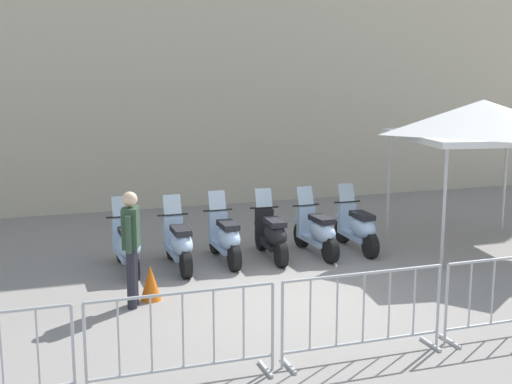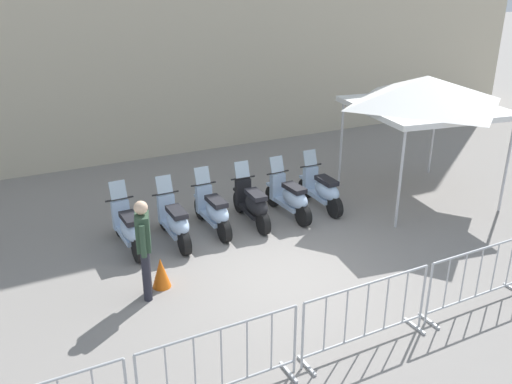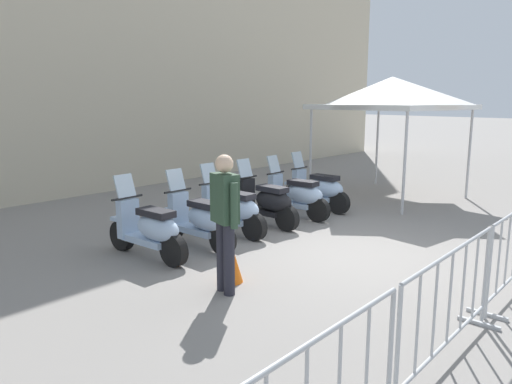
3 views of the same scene
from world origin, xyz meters
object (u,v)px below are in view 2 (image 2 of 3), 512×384
object	(u,v)px
motorcycle_3	(253,204)
motorcycle_5	(322,190)
motorcycle_1	(175,222)
barrier_segment_3	(479,278)
barrier_segment_2	(366,315)
motorcycle_0	(129,228)
motorcycle_2	(213,211)
motorcycle_4	(290,198)
barrier_segment_1	(222,364)
canopy_tent	(426,93)
officer_near_row_end	(144,244)
traffic_cone	(161,273)

from	to	relation	value
motorcycle_3	motorcycle_5	xyz separation A→B (m)	(1.75, 0.29, 0.00)
motorcycle_1	barrier_segment_3	world-z (taller)	motorcycle_1
motorcycle_3	barrier_segment_2	bearing A→B (deg)	-86.55
motorcycle_3	motorcycle_0	bearing A→B (deg)	-171.86
motorcycle_3	barrier_segment_3	distance (m)	4.76
motorcycle_2	motorcycle_3	distance (m)	0.88
motorcycle_3	motorcycle_4	size ratio (longest dim) A/B	1.01
motorcycle_3	barrier_segment_1	bearing A→B (deg)	-112.00
motorcycle_1	motorcycle_4	bearing A→B (deg)	9.96
motorcycle_1	motorcycle_3	world-z (taller)	same
barrier_segment_3	canopy_tent	distance (m)	5.05
barrier_segment_1	barrier_segment_3	distance (m)	4.45
motorcycle_5	barrier_segment_3	distance (m)	4.42
motorcycle_1	canopy_tent	distance (m)	6.30
motorcycle_1	motorcycle_5	world-z (taller)	same
motorcycle_5	officer_near_row_end	size ratio (longest dim) A/B	1.00
officer_near_row_end	canopy_tent	xyz separation A→B (m)	(6.70, 2.40, 1.54)
motorcycle_4	barrier_segment_3	world-z (taller)	motorcycle_4
barrier_segment_2	motorcycle_4	bearing A→B (deg)	82.17
officer_near_row_end	motorcycle_4	bearing A→B (deg)	33.51
motorcycle_1	canopy_tent	bearing A→B (deg)	5.85
motorcycle_0	barrier_segment_3	bearing A→B (deg)	-35.98
barrier_segment_2	motorcycle_3	bearing A→B (deg)	93.45
officer_near_row_end	motorcycle_1	bearing A→B (deg)	66.39
motorcycle_4	barrier_segment_2	distance (m)	4.56
motorcycle_4	motorcycle_5	size ratio (longest dim) A/B	0.99
motorcycle_2	motorcycle_3	size ratio (longest dim) A/B	1.00
motorcycle_5	traffic_cone	size ratio (longest dim) A/B	3.13
barrier_segment_1	barrier_segment_2	bearing A→B (deg)	9.14
motorcycle_2	canopy_tent	world-z (taller)	canopy_tent
motorcycle_5	motorcycle_2	bearing A→B (deg)	-171.72
motorcycle_5	traffic_cone	distance (m)	4.58
motorcycle_2	barrier_segment_2	xyz separation A→B (m)	(1.15, -4.33, 0.07)
motorcycle_5	officer_near_row_end	world-z (taller)	officer_near_row_end
motorcycle_0	motorcycle_4	size ratio (longest dim) A/B	1.00
motorcycle_3	barrier_segment_2	distance (m)	4.43
barrier_segment_3	canopy_tent	size ratio (longest dim) A/B	0.71
motorcycle_3	traffic_cone	distance (m)	2.96
motorcycle_2	officer_near_row_end	distance (m)	2.69
officer_near_row_end	barrier_segment_3	bearing A→B (deg)	-21.00
barrier_segment_3	motorcycle_4	bearing A→B (deg)	110.70
officer_near_row_end	motorcycle_3	bearing A→B (deg)	40.61
barrier_segment_3	traffic_cone	bearing A→B (deg)	155.46
motorcycle_3	traffic_cone	size ratio (longest dim) A/B	3.14
motorcycle_1	officer_near_row_end	distance (m)	2.03
barrier_segment_3	barrier_segment_1	bearing A→B (deg)	-170.86
motorcycle_4	traffic_cone	distance (m)	3.74
motorcycle_3	traffic_cone	xyz separation A→B (m)	(-2.25, -1.92, -0.18)
barrier_segment_1	canopy_tent	size ratio (longest dim) A/B	0.71
motorcycle_0	motorcycle_2	bearing A→B (deg)	9.23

